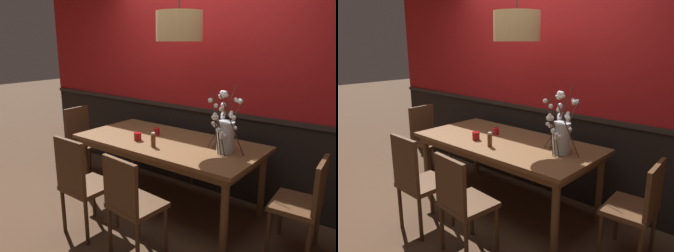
% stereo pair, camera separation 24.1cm
% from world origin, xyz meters
% --- Properties ---
extents(ground_plane, '(24.00, 24.00, 0.00)m').
position_xyz_m(ground_plane, '(0.00, 0.00, 0.00)').
color(ground_plane, '#4C3321').
extents(back_wall, '(5.63, 0.14, 2.61)m').
position_xyz_m(back_wall, '(0.00, 0.68, 1.30)').
color(back_wall, black).
rests_on(back_wall, ground).
extents(dining_table, '(2.02, 0.99, 0.76)m').
position_xyz_m(dining_table, '(0.00, 0.00, 0.69)').
color(dining_table, brown).
rests_on(dining_table, ground).
extents(chair_head_east_end, '(0.41, 0.47, 0.88)m').
position_xyz_m(chair_head_east_end, '(1.44, 0.02, 0.51)').
color(chair_head_east_end, '#4C301C').
rests_on(chair_head_east_end, ground).
extents(chair_near_side_right, '(0.45, 0.42, 0.91)m').
position_xyz_m(chair_near_side_right, '(0.30, -0.90, 0.51)').
color(chair_near_side_right, '#4C301C').
rests_on(chair_near_side_right, ground).
extents(chair_head_west_end, '(0.43, 0.43, 0.94)m').
position_xyz_m(chair_head_west_end, '(-1.45, -0.00, 0.52)').
color(chair_head_west_end, '#4C301C').
rests_on(chair_head_west_end, ground).
extents(chair_far_side_left, '(0.46, 0.46, 0.89)m').
position_xyz_m(chair_far_side_left, '(-0.25, 0.89, 0.51)').
color(chair_far_side_left, '#4C301C').
rests_on(chair_far_side_left, ground).
extents(chair_near_side_left, '(0.41, 0.43, 0.97)m').
position_xyz_m(chair_near_side_left, '(-0.29, -0.94, 0.54)').
color(chair_near_side_left, '#4C301C').
rests_on(chair_near_side_left, ground).
extents(vase_with_blossoms, '(0.44, 0.44, 0.64)m').
position_xyz_m(vase_with_blossoms, '(0.65, 0.05, 0.96)').
color(vase_with_blossoms, silver).
rests_on(vase_with_blossoms, dining_table).
extents(candle_holder_nearer_center, '(0.08, 0.08, 0.09)m').
position_xyz_m(candle_holder_nearer_center, '(-0.26, -0.20, 0.81)').
color(candle_holder_nearer_center, '#9E0F14').
rests_on(candle_holder_nearer_center, dining_table).
extents(candle_holder_nearer_edge, '(0.07, 0.07, 0.08)m').
position_xyz_m(candle_holder_nearer_edge, '(-0.23, 0.09, 0.80)').
color(candle_holder_nearer_edge, '#9E0F14').
rests_on(candle_holder_nearer_edge, dining_table).
extents(condiment_bottle, '(0.05, 0.05, 0.15)m').
position_xyz_m(condiment_bottle, '(0.02, -0.27, 0.84)').
color(condiment_bottle, brown).
rests_on(condiment_bottle, dining_table).
extents(pendant_lamp, '(0.46, 0.46, 0.82)m').
position_xyz_m(pendant_lamp, '(0.12, 0.03, 1.94)').
color(pendant_lamp, tan).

